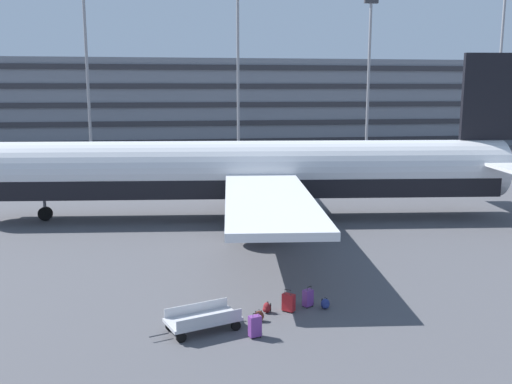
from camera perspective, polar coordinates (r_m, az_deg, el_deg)
ground_plane at (r=38.70m, az=4.08°, el=-2.42°), size 600.00×600.00×0.00m
terminal_structure at (r=90.28m, az=-3.30°, el=8.99°), size 125.93×21.32×12.75m
airliner at (r=37.37m, az=-0.58°, el=2.02°), size 40.86×33.11×10.87m
light_mast_left at (r=73.76m, az=-16.80°, el=13.63°), size 1.80×0.50×23.13m
light_mast_center_left at (r=73.52m, az=-1.83°, el=13.22°), size 1.80×0.50×21.02m
light_mast_center_right at (r=77.50m, az=11.36°, el=12.54°), size 1.80×0.50×20.14m
light_mast_right at (r=85.71m, az=23.56°, el=13.30°), size 1.80×0.50×24.86m
suitcase_purple at (r=20.19m, az=-0.11°, el=-13.40°), size 0.48×0.38×0.94m
suitcase_large at (r=22.90m, az=5.27°, el=-10.59°), size 0.47×0.43×0.87m
suitcase_red at (r=22.37m, az=3.31°, el=-11.07°), size 0.54×0.51×0.93m
backpack_teal at (r=22.83m, az=7.02°, el=-11.18°), size 0.37×0.31×0.47m
backpack_silver at (r=21.53m, az=0.31°, el=-12.47°), size 0.38×0.26×0.46m
backpack_laid_flat at (r=22.29m, az=1.09°, el=-11.64°), size 0.40×0.41×0.47m
baggage_cart at (r=20.79m, az=-5.40°, el=-12.69°), size 3.34×2.09×0.82m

